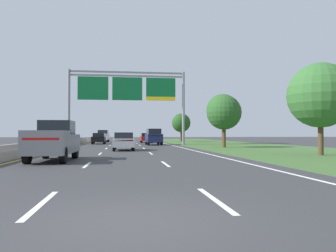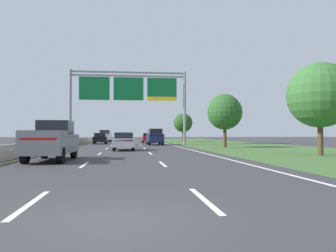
{
  "view_description": "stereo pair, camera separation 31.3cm",
  "coord_description": "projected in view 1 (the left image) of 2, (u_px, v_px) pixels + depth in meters",
  "views": [
    {
      "loc": [
        -0.16,
        -5.9,
        1.46
      ],
      "look_at": [
        3.66,
        23.47,
        2.13
      ],
      "focal_mm": 36.57,
      "sensor_mm": 36.0,
      "label": 1
    },
    {
      "loc": [
        0.16,
        -5.94,
        1.46
      ],
      "look_at": [
        3.66,
        23.47,
        2.13
      ],
      "focal_mm": 36.57,
      "sensor_mm": 36.0,
      "label": 2
    }
  ],
  "objects": [
    {
      "name": "car_silver_centre_lane_sedan",
      "position": [
        124.0,
        141.0,
        30.06
      ],
      "size": [
        1.84,
        4.41,
        1.57
      ],
      "rotation": [
        0.0,
        0.0,
        1.57
      ],
      "color": "#B2B5BA",
      "rests_on": "ground"
    },
    {
      "name": "car_white_left_lane_suv",
      "position": [
        103.0,
        136.0,
        60.77
      ],
      "size": [
        2.04,
        4.75,
        2.11
      ],
      "rotation": [
        0.0,
        0.0,
        1.54
      ],
      "color": "silver",
      "rests_on": "ground"
    },
    {
      "name": "car_red_right_lane_sedan",
      "position": [
        146.0,
        138.0,
        55.29
      ],
      "size": [
        1.86,
        4.42,
        1.57
      ],
      "rotation": [
        0.0,
        0.0,
        1.58
      ],
      "color": "maroon",
      "rests_on": "ground"
    },
    {
      "name": "lane_striping",
      "position": [
        125.0,
        146.0,
        40.08
      ],
      "size": [
        11.96,
        106.0,
        0.01
      ],
      "color": "white",
      "rests_on": "ground"
    },
    {
      "name": "roadside_tree_mid",
      "position": [
        224.0,
        112.0,
        36.13
      ],
      "size": [
        3.69,
        3.69,
        5.57
      ],
      "color": "#4C3823",
      "rests_on": "ground"
    },
    {
      "name": "roadside_tree_near",
      "position": [
        320.0,
        95.0,
        23.08
      ],
      "size": [
        4.39,
        4.39,
        6.26
      ],
      "color": "#4C3823",
      "rests_on": "ground"
    },
    {
      "name": "median_barrier_concrete",
      "position": [
        68.0,
        143.0,
        39.7
      ],
      "size": [
        0.6,
        110.0,
        0.85
      ],
      "color": "#A8A399",
      "rests_on": "ground"
    },
    {
      "name": "grass_verge_right",
      "position": [
        238.0,
        145.0,
        42.33
      ],
      "size": [
        14.0,
        110.0,
        0.02
      ],
      "primitive_type": "cube",
      "color": "#3D602D",
      "rests_on": "ground"
    },
    {
      "name": "pickup_truck_grey",
      "position": [
        54.0,
        141.0,
        18.5
      ],
      "size": [
        2.11,
        5.44,
        2.2
      ],
      "rotation": [
        0.0,
        0.0,
        1.55
      ],
      "color": "slate",
      "rests_on": "ground"
    },
    {
      "name": "roadside_tree_far",
      "position": [
        223.0,
        110.0,
        50.75
      ],
      "size": [
        4.87,
        4.87,
        7.37
      ],
      "color": "#4C3823",
      "rests_on": "ground"
    },
    {
      "name": "ground_plane",
      "position": [
        125.0,
        146.0,
        40.54
      ],
      "size": [
        220.0,
        220.0,
        0.0
      ],
      "primitive_type": "plane",
      "color": "#333335"
    },
    {
      "name": "car_black_left_lane_sedan",
      "position": [
        99.0,
        138.0,
        48.97
      ],
      "size": [
        1.82,
        4.4,
        1.57
      ],
      "rotation": [
        0.0,
        0.0,
        1.57
      ],
      "color": "black",
      "rests_on": "ground"
    },
    {
      "name": "roadside_tree_distant",
      "position": [
        181.0,
        123.0,
        63.66
      ],
      "size": [
        3.49,
        3.49,
        5.25
      ],
      "color": "#4C3823",
      "rests_on": "ground"
    },
    {
      "name": "car_navy_right_lane_suv",
      "position": [
        154.0,
        137.0,
        44.62
      ],
      "size": [
        2.01,
        4.74,
        2.11
      ],
      "rotation": [
        0.0,
        0.0,
        1.59
      ],
      "color": "#161E47",
      "rests_on": "ground"
    },
    {
      "name": "overhead_sign_gantry",
      "position": [
        127.0,
        92.0,
        44.04
      ],
      "size": [
        15.06,
        0.42,
        9.64
      ],
      "color": "gray",
      "rests_on": "ground"
    }
  ]
}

